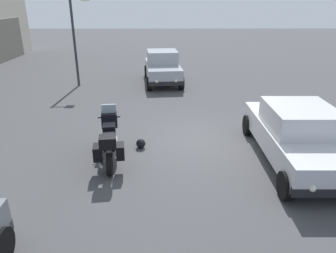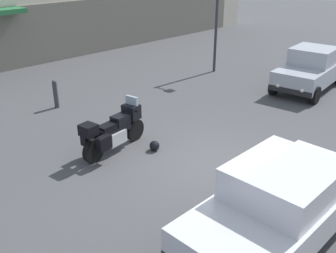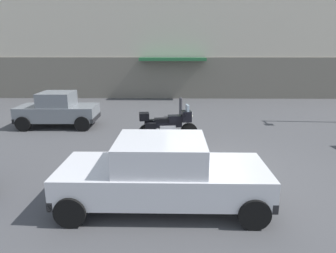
{
  "view_description": "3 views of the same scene",
  "coord_description": "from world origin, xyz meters",
  "px_view_note": "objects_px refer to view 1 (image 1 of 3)",
  "views": [
    {
      "loc": [
        -9.04,
        0.96,
        4.12
      ],
      "look_at": [
        -1.23,
        0.94,
        0.98
      ],
      "focal_mm": 34.1,
      "sensor_mm": 36.0,
      "label": 1
    },
    {
      "loc": [
        -6.97,
        -5.12,
        4.94
      ],
      "look_at": [
        -0.92,
        0.81,
        1.14
      ],
      "focal_mm": 41.32,
      "sensor_mm": 36.0,
      "label": 2
    },
    {
      "loc": [
        -1.09,
        -8.62,
        3.46
      ],
      "look_at": [
        -1.22,
        0.65,
        1.02
      ],
      "focal_mm": 32.29,
      "sensor_mm": 36.0,
      "label": 3
    }
  ],
  "objects_px": {
    "helmet": "(141,144)",
    "streetlamp_curbside": "(77,32)",
    "car_sedan_far": "(297,134)",
    "motorcycle": "(109,140)",
    "car_hatchback_near": "(163,67)"
  },
  "relations": [
    {
      "from": "helmet",
      "to": "streetlamp_curbside",
      "type": "distance_m",
      "value": 8.51
    },
    {
      "from": "streetlamp_curbside",
      "to": "car_sedan_far",
      "type": "bearing_deg",
      "value": -136.25
    },
    {
      "from": "motorcycle",
      "to": "helmet",
      "type": "bearing_deg",
      "value": -52.35
    },
    {
      "from": "helmet",
      "to": "car_sedan_far",
      "type": "xyz_separation_m",
      "value": [
        -0.8,
        -4.23,
        0.64
      ]
    },
    {
      "from": "car_sedan_far",
      "to": "streetlamp_curbside",
      "type": "bearing_deg",
      "value": -135.94
    },
    {
      "from": "car_hatchback_near",
      "to": "car_sedan_far",
      "type": "distance_m",
      "value": 9.48
    },
    {
      "from": "motorcycle",
      "to": "streetlamp_curbside",
      "type": "xyz_separation_m",
      "value": [
        8.11,
        2.79,
        2.01
      ]
    },
    {
      "from": "streetlamp_curbside",
      "to": "motorcycle",
      "type": "bearing_deg",
      "value": -161.04
    },
    {
      "from": "helmet",
      "to": "streetlamp_curbside",
      "type": "xyz_separation_m",
      "value": [
        7.33,
        3.55,
        2.49
      ]
    },
    {
      "from": "helmet",
      "to": "streetlamp_curbside",
      "type": "bearing_deg",
      "value": 25.84
    },
    {
      "from": "motorcycle",
      "to": "streetlamp_curbside",
      "type": "height_order",
      "value": "streetlamp_curbside"
    },
    {
      "from": "helmet",
      "to": "car_hatchback_near",
      "type": "distance_m",
      "value": 7.99
    },
    {
      "from": "car_hatchback_near",
      "to": "streetlamp_curbside",
      "type": "xyz_separation_m",
      "value": [
        -0.62,
        4.1,
        1.82
      ]
    },
    {
      "from": "car_hatchback_near",
      "to": "streetlamp_curbside",
      "type": "relative_size",
      "value": 0.94
    },
    {
      "from": "motorcycle",
      "to": "car_sedan_far",
      "type": "height_order",
      "value": "car_sedan_far"
    }
  ]
}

